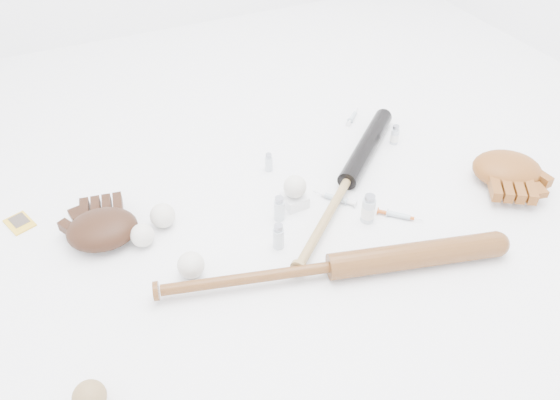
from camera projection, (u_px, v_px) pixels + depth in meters
name	position (u px, v px, depth m)	size (l,w,h in m)	color
bat_dark	(348.00, 180.00, 1.67)	(0.84, 0.06, 0.06)	black
bat_wood	(333.00, 267.00, 1.39)	(0.95, 0.07, 0.07)	brown
glove_dark	(102.00, 229.00, 1.49)	(0.23, 0.23, 0.08)	black
glove_tan	(507.00, 169.00, 1.69)	(0.25, 0.25, 0.09)	brown
trading_card	(20.00, 223.00, 1.56)	(0.06, 0.09, 0.00)	gold
pedestal	(295.00, 200.00, 1.62)	(0.07, 0.07, 0.04)	white
baseball_on_pedestal	(295.00, 187.00, 1.58)	(0.07, 0.07, 0.07)	silver
baseball_left	(142.00, 235.00, 1.48)	(0.07, 0.07, 0.07)	silver
baseball_upper	(163.00, 216.00, 1.54)	(0.07, 0.07, 0.07)	silver
baseball_mid	(191.00, 265.00, 1.40)	(0.07, 0.07, 0.07)	silver
baseball_aged	(89.00, 397.00, 1.12)	(0.07, 0.07, 0.07)	olive
syringe_1	(336.00, 198.00, 1.64)	(0.15, 0.03, 0.02)	#ADBCC6
syringe_2	(353.00, 117.00, 1.99)	(0.13, 0.02, 0.02)	#ADBCC6
syringe_3	(399.00, 215.00, 1.58)	(0.15, 0.03, 0.02)	#ADBCC6
vial_0	(395.00, 135.00, 1.85)	(0.03, 0.03, 0.07)	silver
vial_1	(269.00, 162.00, 1.74)	(0.02, 0.02, 0.06)	silver
vial_2	(279.00, 208.00, 1.56)	(0.03, 0.03, 0.08)	silver
vial_3	(368.00, 208.00, 1.55)	(0.04, 0.04, 0.09)	silver
vial_4	(278.00, 236.00, 1.47)	(0.03, 0.03, 0.08)	silver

